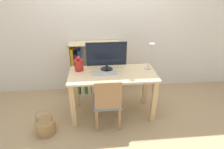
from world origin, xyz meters
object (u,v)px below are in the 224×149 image
at_px(desk_lamp, 150,54).
at_px(bookshelf, 87,73).
at_px(vase, 79,64).
at_px(keyboard, 105,73).
at_px(chair, 108,101).
at_px(basket, 46,126).
at_px(monitor, 106,55).

height_order(desk_lamp, bookshelf, desk_lamp).
bearing_deg(vase, keyboard, -19.50).
relative_size(chair, basket, 2.05).
distance_m(monitor, keyboard, 0.27).
bearing_deg(keyboard, vase, 160.50).
distance_m(keyboard, chair, 0.43).
bearing_deg(chair, keyboard, 101.82).
distance_m(keyboard, vase, 0.42).
bearing_deg(keyboard, basket, -157.80).
distance_m(chair, bookshelf, 1.04).
relative_size(chair, bookshelf, 0.83).
bearing_deg(basket, bookshelf, 61.35).
distance_m(desk_lamp, bookshelf, 1.32).
bearing_deg(monitor, keyboard, -105.06).
relative_size(bookshelf, basket, 2.49).
distance_m(vase, basket, 1.01).
relative_size(vase, chair, 0.29).
bearing_deg(bookshelf, monitor, -59.15).
relative_size(keyboard, chair, 0.43).
distance_m(vase, chair, 0.71).
bearing_deg(keyboard, monitor, 74.94).
relative_size(monitor, bookshelf, 0.61).
bearing_deg(basket, keyboard, 22.20).
distance_m(bookshelf, basket, 1.23).
relative_size(monitor, basket, 1.51).
bearing_deg(monitor, vase, 178.08).
distance_m(chair, basket, 0.95).
bearing_deg(basket, monitor, 27.82).
bearing_deg(desk_lamp, bookshelf, 146.57).
bearing_deg(bookshelf, keyboard, -66.08).
distance_m(desk_lamp, basket, 1.84).
bearing_deg(keyboard, chair, -87.48).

